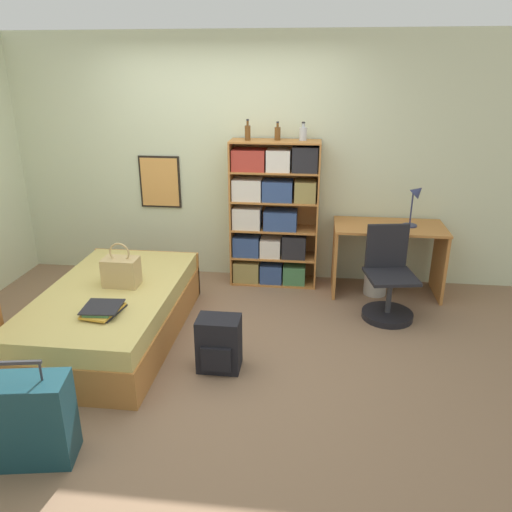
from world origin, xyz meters
TOP-DOWN VIEW (x-y plane):
  - ground_plane at (0.00, 0.00)m, footprint 14.00×14.00m
  - wall_back at (-0.00, 1.60)m, footprint 10.00×0.09m
  - bed at (-0.75, 0.02)m, footprint 1.10×1.95m
  - handbag at (-0.67, 0.10)m, footprint 0.30×0.19m
  - book_stack_on_bed at (-0.62, -0.43)m, footprint 0.30×0.37m
  - suitcase at (-0.71, -1.48)m, footprint 0.62×0.36m
  - bookcase at (0.52, 1.38)m, footprint 0.93×0.33m
  - bottle_green at (0.27, 1.36)m, footprint 0.06×0.06m
  - bottle_brown at (0.57, 1.40)m, footprint 0.06×0.06m
  - bottle_clear at (0.82, 1.42)m, footprint 0.08×0.08m
  - desk at (1.74, 1.26)m, footprint 1.11×0.59m
  - desk_lamp at (1.96, 1.26)m, footprint 0.20×0.15m
  - desk_chair at (1.69, 0.71)m, footprint 0.51×0.51m
  - backpack at (0.27, -0.37)m, footprint 0.33×0.27m
  - waste_bin at (1.64, 1.20)m, footprint 0.24×0.24m

SIDE VIEW (x-z plane):
  - ground_plane at x=0.00m, z-range 0.00..0.00m
  - waste_bin at x=1.64m, z-range 0.00..0.24m
  - backpack at x=0.27m, z-range 0.00..0.44m
  - bed at x=-0.75m, z-range 0.00..0.46m
  - desk_chair at x=1.69m, z-range -0.16..0.71m
  - suitcase at x=-0.71m, z-range -0.06..0.63m
  - book_stack_on_bed at x=-0.62m, z-range 0.46..0.52m
  - desk at x=1.74m, z-range 0.14..0.88m
  - handbag at x=-0.67m, z-range 0.40..0.79m
  - bookcase at x=0.52m, z-range -0.01..1.54m
  - desk_lamp at x=1.96m, z-range 0.81..1.25m
  - wall_back at x=0.00m, z-range 0.00..2.60m
  - bottle_clear at x=0.82m, z-range 1.53..1.71m
  - bottle_brown at x=0.57m, z-range 1.53..1.72m
  - bottle_green at x=0.27m, z-range 1.53..1.74m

